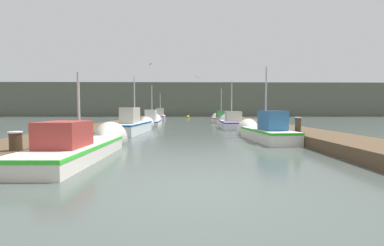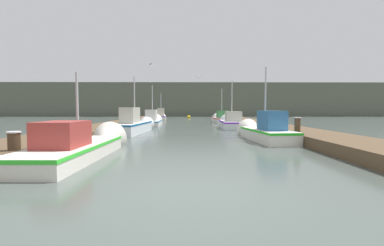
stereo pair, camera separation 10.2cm
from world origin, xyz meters
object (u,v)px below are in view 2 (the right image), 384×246
object	(u,v)px
mooring_piling_0	(14,149)
mooring_piling_1	(221,116)
fishing_boat_2	(135,125)
seagull_lead	(151,64)
fishing_boat_0	(84,145)
fishing_boat_4	(153,120)
fishing_boat_6	(161,116)
seagull_1	(198,77)
channel_buoy	(189,117)
fishing_boat_1	(263,131)
fishing_boat_5	(221,119)
fishing_boat_3	(231,123)
mooring_piling_2	(297,130)

from	to	relation	value
mooring_piling_0	mooring_piling_1	distance (m)	31.19
fishing_boat_2	seagull_lead	bearing A→B (deg)	38.14
seagull_lead	mooring_piling_1	bearing A→B (deg)	145.55
fishing_boat_0	seagull_lead	distance (m)	10.14
fishing_boat_4	fishing_boat_6	world-z (taller)	fishing_boat_4
fishing_boat_0	fishing_boat_4	distance (m)	17.28
seagull_1	fishing_boat_6	bearing A→B (deg)	-74.21
fishing_boat_0	fishing_boat_2	world-z (taller)	fishing_boat_2
fishing_boat_2	mooring_piling_1	world-z (taller)	fishing_boat_2
mooring_piling_0	channel_buoy	world-z (taller)	mooring_piling_0
fishing_boat_2	channel_buoy	bearing A→B (deg)	86.69
fishing_boat_0	fishing_boat_4	size ratio (longest dim) A/B	1.01
fishing_boat_1	seagull_1	bearing A→B (deg)	96.61
fishing_boat_1	fishing_boat_5	distance (m)	16.56
fishing_boat_5	fishing_boat_6	size ratio (longest dim) A/B	0.85
fishing_boat_0	seagull_1	xyz separation A→B (m)	(4.63, 17.84, 4.50)
fishing_boat_0	fishing_boat_3	world-z (taller)	fishing_boat_3
fishing_boat_3	seagull_1	world-z (taller)	seagull_1
fishing_boat_2	channel_buoy	xyz separation A→B (m)	(3.63, 26.00, -0.34)
fishing_boat_6	seagull_1	bearing A→B (deg)	-64.77
fishing_boat_4	seagull_1	bearing A→B (deg)	5.10
fishing_boat_1	mooring_piling_2	size ratio (longest dim) A/B	4.25
fishing_boat_1	fishing_boat_4	distance (m)	15.04
fishing_boat_5	fishing_boat_1	bearing A→B (deg)	-93.18
fishing_boat_0	seagull_lead	world-z (taller)	seagull_lead
fishing_boat_2	seagull_lead	world-z (taller)	seagull_lead
fishing_boat_2	channel_buoy	size ratio (longest dim) A/B	5.65
fishing_boat_1	mooring_piling_2	bearing A→B (deg)	-59.03
fishing_boat_2	seagull_lead	size ratio (longest dim) A/B	11.27
fishing_boat_1	mooring_piling_1	world-z (taller)	fishing_boat_1
seagull_1	channel_buoy	bearing A→B (deg)	-100.24
mooring_piling_1	seagull_1	world-z (taller)	seagull_1
fishing_boat_5	mooring_piling_0	xyz separation A→B (m)	(-8.63, -22.63, 0.08)
fishing_boat_5	channel_buoy	distance (m)	14.18
channel_buoy	mooring_piling_0	bearing A→B (deg)	-97.59
fishing_boat_4	fishing_boat_5	bearing A→B (deg)	23.57
fishing_boat_3	fishing_boat_5	size ratio (longest dim) A/B	1.15
fishing_boat_5	mooring_piling_0	size ratio (longest dim) A/B	4.59
mooring_piling_1	mooring_piling_2	bearing A→B (deg)	-89.38
fishing_boat_0	fishing_boat_5	distance (m)	22.10
fishing_boat_0	mooring_piling_2	distance (m)	9.04
fishing_boat_5	mooring_piling_2	xyz separation A→B (m)	(1.19, -18.10, 0.20)
fishing_boat_0	fishing_boat_3	distance (m)	14.29
fishing_boat_0	fishing_boat_4	bearing A→B (deg)	90.98
fishing_boat_4	mooring_piling_2	world-z (taller)	fishing_boat_4
mooring_piling_1	channel_buoy	size ratio (longest dim) A/B	1.04
fishing_boat_0	seagull_lead	xyz separation A→B (m)	(0.99, 9.12, 4.32)
fishing_boat_1	fishing_boat_3	distance (m)	8.11
fishing_boat_4	seagull_lead	world-z (taller)	seagull_lead
fishing_boat_4	fishing_boat_6	size ratio (longest dim) A/B	1.15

